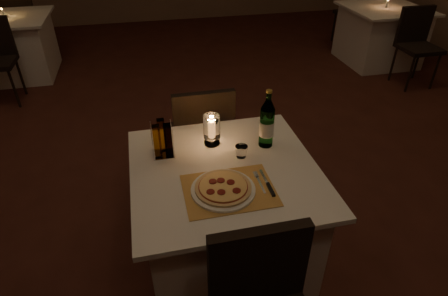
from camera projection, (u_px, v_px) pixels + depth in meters
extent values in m
cube|color=#4B2018|center=(219.00, 187.00, 3.04)|extent=(8.00, 10.00, 0.02)
cube|color=white|center=(225.00, 220.00, 2.22)|extent=(0.88, 0.88, 0.71)
cube|color=white|center=(225.00, 171.00, 2.01)|extent=(1.00, 1.00, 0.03)
cube|color=black|center=(258.00, 266.00, 1.54)|extent=(0.42, 0.05, 0.42)
cube|color=black|center=(201.00, 135.00, 2.81)|extent=(0.42, 0.42, 0.05)
cube|color=black|center=(204.00, 121.00, 2.53)|extent=(0.42, 0.05, 0.42)
cylinder|color=black|center=(218.00, 147.00, 3.11)|extent=(0.03, 0.03, 0.44)
cylinder|color=black|center=(178.00, 152.00, 3.05)|extent=(0.03, 0.03, 0.44)
cylinder|color=black|center=(228.00, 171.00, 2.84)|extent=(0.03, 0.03, 0.44)
cylinder|color=black|center=(183.00, 177.00, 2.78)|extent=(0.03, 0.03, 0.44)
cube|color=#CB9346|center=(229.00, 190.00, 1.86)|extent=(0.45, 0.34, 0.00)
cylinder|color=white|center=(223.00, 190.00, 1.85)|extent=(0.32, 0.32, 0.01)
cylinder|color=#D8B77F|center=(223.00, 188.00, 1.84)|extent=(0.28, 0.28, 0.01)
cylinder|color=maroon|center=(223.00, 186.00, 1.83)|extent=(0.24, 0.24, 0.00)
cylinder|color=#EACC7F|center=(223.00, 186.00, 1.83)|extent=(0.24, 0.24, 0.00)
cylinder|color=maroon|center=(231.00, 182.00, 1.85)|extent=(0.04, 0.04, 0.00)
cylinder|color=maroon|center=(221.00, 180.00, 1.86)|extent=(0.04, 0.04, 0.00)
cylinder|color=maroon|center=(213.00, 181.00, 1.85)|extent=(0.04, 0.04, 0.00)
cylinder|color=maroon|center=(211.00, 192.00, 1.79)|extent=(0.04, 0.04, 0.00)
cylinder|color=maroon|center=(221.00, 192.00, 1.79)|extent=(0.04, 0.04, 0.00)
cylinder|color=maroon|center=(237.00, 191.00, 1.80)|extent=(0.04, 0.04, 0.00)
cube|color=silver|center=(261.00, 185.00, 1.88)|extent=(0.01, 0.14, 0.00)
cube|color=silver|center=(256.00, 175.00, 1.95)|extent=(0.02, 0.05, 0.00)
cube|color=black|center=(271.00, 189.00, 1.85)|extent=(0.02, 0.10, 0.01)
cube|color=silver|center=(264.00, 177.00, 1.94)|extent=(0.01, 0.12, 0.00)
cylinder|color=#5AA759|center=(267.00, 127.00, 2.13)|extent=(0.08, 0.08, 0.24)
cylinder|color=#5AA759|center=(269.00, 96.00, 2.02)|extent=(0.03, 0.03, 0.04)
cylinder|color=gold|center=(269.00, 91.00, 2.01)|extent=(0.03, 0.03, 0.01)
cylinder|color=silver|center=(266.00, 128.00, 2.14)|extent=(0.08, 0.08, 0.09)
cylinder|color=white|center=(212.00, 143.00, 2.21)|extent=(0.09, 0.09, 0.01)
cylinder|color=white|center=(212.00, 140.00, 2.19)|extent=(0.02, 0.02, 0.04)
cylinder|color=white|center=(212.00, 126.00, 2.14)|extent=(0.10, 0.10, 0.14)
cylinder|color=white|center=(212.00, 129.00, 2.15)|extent=(0.03, 0.03, 0.10)
ellipsoid|color=orange|center=(211.00, 119.00, 2.11)|extent=(0.02, 0.02, 0.03)
cube|color=white|center=(164.00, 153.00, 2.12)|extent=(0.12, 0.12, 0.01)
cylinder|color=white|center=(153.00, 146.00, 2.01)|extent=(0.01, 0.01, 0.18)
cylinder|color=white|center=(174.00, 144.00, 2.03)|extent=(0.01, 0.01, 0.18)
cylinder|color=white|center=(152.00, 136.00, 2.10)|extent=(0.01, 0.01, 0.18)
cylinder|color=white|center=(171.00, 133.00, 2.12)|extent=(0.01, 0.01, 0.18)
cube|color=#BF8C33|center=(157.00, 142.00, 2.03)|extent=(0.04, 0.04, 0.20)
cube|color=#3F1E14|center=(168.00, 140.00, 2.04)|extent=(0.04, 0.04, 0.20)
cube|color=#BF8C33|center=(162.00, 135.00, 2.09)|extent=(0.04, 0.04, 0.20)
cube|color=white|center=(14.00, 48.00, 4.72)|extent=(0.88, 0.88, 0.71)
cube|color=white|center=(4.00, 18.00, 4.52)|extent=(1.00, 1.00, 0.03)
cylinder|color=black|center=(14.00, 89.00, 4.05)|extent=(0.03, 0.03, 0.44)
cylinder|color=black|center=(21.00, 77.00, 4.32)|extent=(0.03, 0.03, 0.44)
cube|color=black|center=(25.00, 23.00, 5.31)|extent=(0.42, 0.42, 0.05)
cube|color=black|center=(17.00, 9.00, 5.03)|extent=(0.42, 0.05, 0.42)
cylinder|color=black|center=(44.00, 35.00, 5.61)|extent=(0.03, 0.03, 0.44)
cylinder|color=black|center=(20.00, 36.00, 5.55)|extent=(0.03, 0.03, 0.44)
cylinder|color=black|center=(40.00, 42.00, 5.34)|extent=(0.03, 0.03, 0.44)
cylinder|color=black|center=(14.00, 44.00, 5.28)|extent=(0.03, 0.03, 0.44)
cylinder|color=white|center=(3.00, 13.00, 4.48)|extent=(0.03, 0.03, 0.09)
ellipsoid|color=orange|center=(1.00, 9.00, 4.45)|extent=(0.01, 0.01, 0.02)
cube|color=white|center=(379.00, 37.00, 5.12)|extent=(0.88, 0.88, 0.71)
cube|color=white|center=(386.00, 9.00, 4.91)|extent=(1.00, 1.00, 0.03)
cube|color=black|center=(419.00, 48.00, 4.41)|extent=(0.42, 0.42, 0.05)
cube|color=black|center=(415.00, 24.00, 4.43)|extent=(0.42, 0.05, 0.42)
cylinder|color=black|center=(410.00, 74.00, 4.38)|extent=(0.03, 0.03, 0.44)
cylinder|color=black|center=(435.00, 72.00, 4.44)|extent=(0.03, 0.03, 0.44)
cylinder|color=black|center=(393.00, 64.00, 4.65)|extent=(0.03, 0.03, 0.44)
cylinder|color=black|center=(417.00, 61.00, 4.71)|extent=(0.03, 0.03, 0.44)
cube|color=black|center=(352.00, 14.00, 5.70)|extent=(0.42, 0.42, 0.05)
cube|color=black|center=(361.00, 1.00, 5.43)|extent=(0.42, 0.05, 0.42)
cylinder|color=black|center=(353.00, 26.00, 6.01)|extent=(0.03, 0.03, 0.44)
cylinder|color=black|center=(334.00, 27.00, 5.94)|extent=(0.03, 0.03, 0.44)
cylinder|color=black|center=(364.00, 32.00, 5.73)|extent=(0.03, 0.03, 0.44)
cylinder|color=black|center=(344.00, 34.00, 5.67)|extent=(0.03, 0.03, 0.44)
cylinder|color=white|center=(387.00, 4.00, 4.88)|extent=(0.03, 0.03, 0.09)
ellipsoid|color=orange|center=(388.00, 0.00, 4.85)|extent=(0.01, 0.01, 0.02)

